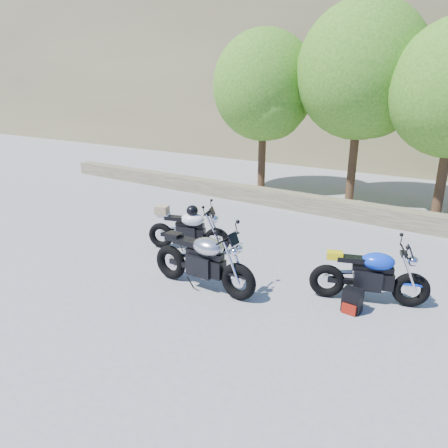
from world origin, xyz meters
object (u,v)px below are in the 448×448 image
Objects in this scene: silver_bike at (203,261)px; blue_bike at (370,276)px; white_bike at (188,228)px; backpack at (352,301)px.

silver_bike reaches higher than blue_bike.
white_bike is at bearing 158.47° from blue_bike.
silver_bike is at bearing -175.30° from blue_bike.
silver_bike is 2.69m from backpack.
backpack is at bearing 14.68° from silver_bike.
backpack is (-0.11, -0.51, -0.29)m from blue_bike.
white_bike reaches higher than blue_bike.
blue_bike is at bearing -20.49° from white_bike.
silver_bike reaches higher than white_bike.
backpack is (2.55, 0.78, -0.35)m from silver_bike.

